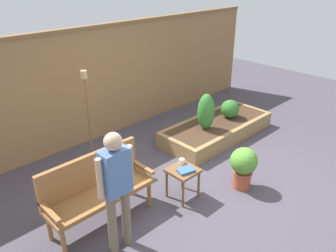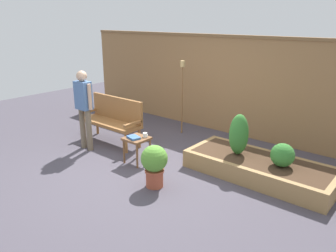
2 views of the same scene
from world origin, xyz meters
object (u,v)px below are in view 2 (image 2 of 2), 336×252
garden_bench (113,117)px  cup_on_table (145,135)px  shrub_far_corner (282,155)px  tiki_torch (182,84)px  book_on_table (134,137)px  side_table (137,142)px  person_by_bench (84,103)px  potted_boxwood (154,163)px  shrub_near_bench (239,134)px

garden_bench → cup_on_table: garden_bench is taller
shrub_far_corner → tiki_torch: bearing=160.8°
tiki_torch → book_on_table: bearing=-78.7°
side_table → person_by_bench: (-1.25, -0.16, 0.54)m
potted_boxwood → shrub_far_corner: bearing=42.6°
potted_boxwood → person_by_bench: person_by_bench is taller
shrub_near_bench → potted_boxwood: bearing=-117.3°
person_by_bench → tiki_torch: bearing=66.4°
side_table → cup_on_table: cup_on_table is taller
cup_on_table → tiki_torch: (-0.48, 1.69, 0.60)m
potted_boxwood → tiki_torch: size_ratio=0.41×
potted_boxwood → shrub_near_bench: shrub_near_bench is taller
garden_bench → person_by_bench: 0.74m
shrub_near_bench → person_by_bench: 2.98m
shrub_far_corner → cup_on_table: bearing=-160.9°
side_table → cup_on_table: bearing=50.6°
shrub_near_bench → shrub_far_corner: size_ratio=1.89×
cup_on_table → shrub_far_corner: (2.19, 0.76, -0.04)m
shrub_far_corner → tiki_torch: (-2.68, 0.93, 0.64)m
shrub_far_corner → shrub_near_bench: bearing=180.0°
potted_boxwood → side_table: bearing=151.2°
book_on_table → person_by_bench: bearing=-161.0°
tiki_torch → potted_boxwood: bearing=-61.7°
person_by_bench → garden_bench: bearing=80.8°
shrub_near_bench → shrub_far_corner: (0.76, -0.00, -0.16)m
cup_on_table → book_on_table: size_ratio=0.48×
cup_on_table → potted_boxwood: size_ratio=0.17×
book_on_table → side_table: bearing=94.7°
side_table → tiki_torch: bearing=102.0°
side_table → shrub_near_bench: size_ratio=0.69×
shrub_near_bench → cup_on_table: bearing=-152.0°
shrub_near_bench → shrub_far_corner: 0.78m
potted_boxwood → person_by_bench: (-2.08, 0.30, 0.54)m
cup_on_table → potted_boxwood: bearing=-38.0°
person_by_bench → shrub_far_corner: bearing=16.4°
garden_bench → shrub_near_bench: (2.67, 0.41, 0.10)m
book_on_table → potted_boxwood: 0.94m
garden_bench → book_on_table: 1.25m
cup_on_table → person_by_bench: bearing=-168.2°
cup_on_table → shrub_far_corner: size_ratio=0.30×
side_table → potted_boxwood: bearing=-28.8°
cup_on_table → shrub_near_bench: shrub_near_bench is taller
shrub_far_corner → tiki_torch: tiki_torch is taller
side_table → tiki_torch: (-0.39, 1.81, 0.72)m
book_on_table → shrub_far_corner: (2.30, 0.94, -0.01)m
cup_on_table → potted_boxwood: 0.95m
tiki_torch → person_by_bench: 2.16m
person_by_bench → shrub_near_bench: bearing=20.6°
shrub_far_corner → garden_bench: bearing=-173.1°
book_on_table → shrub_far_corner: size_ratio=0.63×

